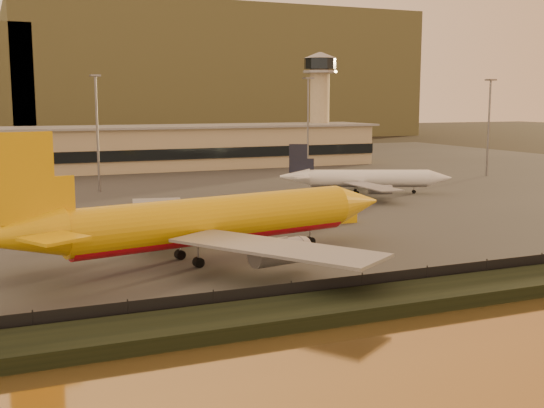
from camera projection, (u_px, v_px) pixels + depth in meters
The scene contains 12 objects.
ground at pixel (292, 271), 81.15m from camera, with size 900.00×900.00×0.00m, color black.
embankment at pixel (365, 304), 65.57m from camera, with size 320.00×7.00×1.40m, color black.
tarmac at pixel (131, 182), 167.62m from camera, with size 320.00×220.00×0.20m, color #2D2D2D.
perimeter_fence at pixel (345, 287), 69.12m from camera, with size 300.00×0.05×2.20m, color black.
terminal_building at pixel (56, 151), 188.92m from camera, with size 202.00×25.00×12.60m.
control_tower at pixel (320, 96), 224.14m from camera, with size 11.20×11.20×35.50m.
apron_light_masts at pixel (214, 120), 152.85m from camera, with size 152.20×12.20×25.40m.
distant_hills at pixel (3, 80), 377.97m from camera, with size 470.00×160.00×70.00m.
dhl_cargo_jet at pixel (210, 221), 84.85m from camera, with size 55.49×53.59×16.63m.
white_narrowbody_jet at pixel (366, 179), 146.64m from camera, with size 35.43×33.46×10.66m.
gse_vehicle_yellow at pixel (344, 217), 111.84m from camera, with size 4.08×1.84×1.84m, color #DCA60B.
gse_vehicle_white at pixel (146, 228), 102.65m from camera, with size 3.54×1.60×1.60m, color white.
Camera 1 is at (-32.97, -71.87, 20.06)m, focal length 45.00 mm.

